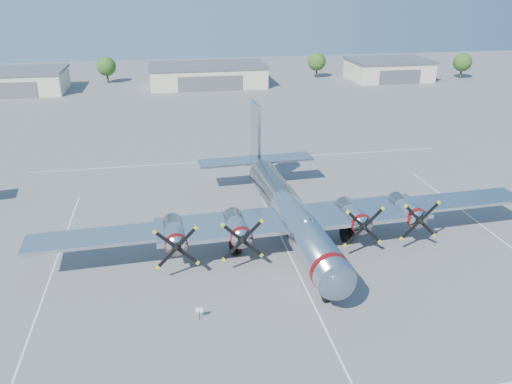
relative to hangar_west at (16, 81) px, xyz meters
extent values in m
plane|color=#545456|center=(45.00, -81.96, -2.71)|extent=(260.00, 260.00, 0.00)
cube|color=silver|center=(23.00, -86.96, -2.71)|extent=(0.15, 40.00, 0.01)
cube|color=silver|center=(45.00, -86.96, -2.71)|extent=(0.15, 40.00, 0.01)
cube|color=silver|center=(67.00, -86.96, -2.71)|extent=(0.15, 40.00, 0.01)
cube|color=silver|center=(45.00, -56.96, -2.71)|extent=(60.00, 0.15, 0.01)
cube|color=beige|center=(0.00, 0.04, -0.31)|extent=(22.00, 14.00, 4.80)
cube|color=slate|center=(0.00, 0.04, 2.39)|extent=(22.60, 14.60, 0.60)
cube|color=slate|center=(0.00, -7.01, -0.91)|extent=(12.10, 0.20, 3.60)
cube|color=beige|center=(45.00, 0.04, -0.31)|extent=(28.00, 14.00, 4.80)
cube|color=slate|center=(45.00, 0.04, 2.39)|extent=(28.60, 14.60, 0.60)
cube|color=slate|center=(45.00, -7.01, -0.91)|extent=(15.40, 0.20, 3.60)
cube|color=beige|center=(93.00, 0.04, -0.31)|extent=(20.00, 14.00, 4.80)
cube|color=slate|center=(93.00, 0.04, 2.39)|extent=(20.60, 14.60, 0.60)
cube|color=slate|center=(93.00, -7.01, -0.91)|extent=(11.00, 0.20, 3.60)
cylinder|color=#382619|center=(20.00, 8.04, -1.31)|extent=(0.50, 0.50, 2.80)
sphere|color=#233F12|center=(20.00, 8.04, 1.53)|extent=(4.80, 4.80, 4.80)
cylinder|color=#382619|center=(75.00, 6.04, -1.31)|extent=(0.50, 0.50, 2.80)
sphere|color=#233F12|center=(75.00, 6.04, 1.53)|extent=(4.80, 4.80, 4.80)
cylinder|color=#382619|center=(113.00, -1.96, -1.31)|extent=(0.50, 0.50, 2.80)
sphere|color=#233F12|center=(113.00, -1.96, 1.53)|extent=(4.80, 4.80, 4.80)
cylinder|color=black|center=(35.67, -93.56, -2.30)|extent=(0.06, 0.06, 0.84)
cube|color=white|center=(35.67, -93.56, -1.83)|extent=(0.58, 0.11, 0.42)
camera|label=1|loc=(34.27, -125.80, 21.74)|focal=35.00mm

